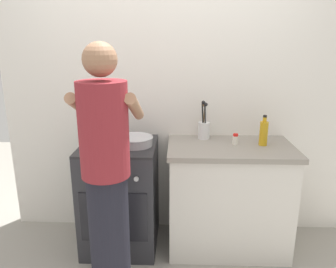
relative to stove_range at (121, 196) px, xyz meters
The scene contains 10 objects.
ground 0.59m from the stove_range, 22.87° to the right, with size 6.00×6.00×0.00m, color gray.
back_wall 1.03m from the stove_range, 32.64° to the left, with size 3.20×0.10×2.50m.
countertop 0.90m from the stove_range, ahead, with size 1.00×0.60×0.90m.
stove_range is the anchor object (origin of this frame).
pot 0.53m from the stove_range, behind, with size 0.29×0.22×0.12m.
mixing_bowl 0.51m from the stove_range, ahead, with size 0.29×0.29×0.07m.
utensil_crock 0.91m from the stove_range, 15.85° to the left, with size 0.10×0.10×0.33m.
spice_bottle 1.06m from the stove_range, ahead, with size 0.04×0.04×0.09m.
oil_bottle 1.28m from the stove_range, ahead, with size 0.07×0.07×0.24m.
person 0.74m from the stove_range, 86.45° to the right, with size 0.41×0.50×1.70m.
Camera 1 is at (0.14, -2.32, 1.70)m, focal length 34.86 mm.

